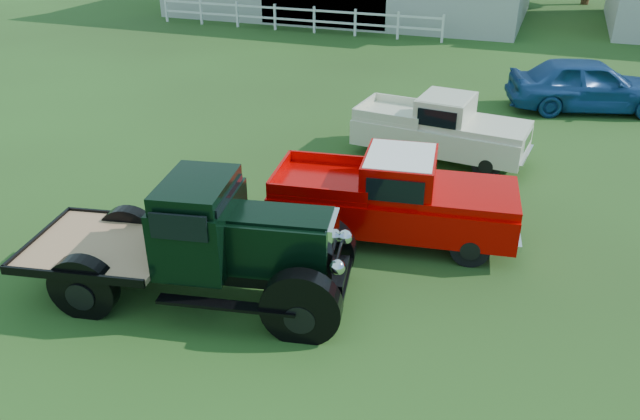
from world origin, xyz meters
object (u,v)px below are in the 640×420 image
at_px(vintage_flatbed, 195,240).
at_px(white_pickup, 440,128).
at_px(red_pickup, 393,196).
at_px(misc_car_blue, 589,84).

xyz_separation_m(vintage_flatbed, white_pickup, (2.63, 7.28, -0.26)).
height_order(red_pickup, misc_car_blue, red_pickup).
bearing_deg(white_pickup, misc_car_blue, 63.24).
bearing_deg(misc_car_blue, red_pickup, 143.61).
height_order(vintage_flatbed, red_pickup, vintage_flatbed).
bearing_deg(red_pickup, white_pickup, 80.52).
distance_m(vintage_flatbed, misc_car_blue, 14.07).
relative_size(red_pickup, white_pickup, 1.09).
distance_m(vintage_flatbed, red_pickup, 3.94).
relative_size(vintage_flatbed, white_pickup, 1.22).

